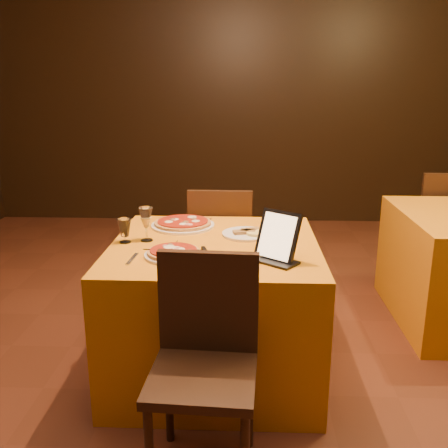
{
  "coord_description": "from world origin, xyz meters",
  "views": [
    {
      "loc": [
        -0.06,
        -2.29,
        1.57
      ],
      "look_at": [
        -0.17,
        0.23,
        0.86
      ],
      "focal_mm": 40.0,
      "sensor_mm": 36.0,
      "label": 1
    }
  ],
  "objects_px": {
    "pizza_near": "(174,253)",
    "wine_glass": "(146,224)",
    "water_glass": "(125,231)",
    "chair_main_near": "(203,376)",
    "chair_side_far": "(438,224)",
    "pizza_far": "(183,224)",
    "tablet": "(278,236)",
    "chair_main_far": "(222,249)",
    "main_table": "(215,307)"
  },
  "relations": [
    {
      "from": "chair_side_far",
      "to": "pizza_far",
      "type": "distance_m",
      "value": 2.31
    },
    {
      "from": "chair_main_far",
      "to": "chair_side_far",
      "type": "bearing_deg",
      "value": -156.92
    },
    {
      "from": "chair_main_far",
      "to": "chair_main_near",
      "type": "bearing_deg",
      "value": 91.03
    },
    {
      "from": "main_table",
      "to": "chair_side_far",
      "type": "relative_size",
      "value": 1.21
    },
    {
      "from": "chair_main_near",
      "to": "chair_main_far",
      "type": "height_order",
      "value": "same"
    },
    {
      "from": "pizza_near",
      "to": "water_glass",
      "type": "height_order",
      "value": "water_glass"
    },
    {
      "from": "pizza_near",
      "to": "wine_glass",
      "type": "relative_size",
      "value": 1.52
    },
    {
      "from": "pizza_far",
      "to": "wine_glass",
      "type": "bearing_deg",
      "value": -118.85
    },
    {
      "from": "chair_main_near",
      "to": "wine_glass",
      "type": "distance_m",
      "value": 0.99
    },
    {
      "from": "wine_glass",
      "to": "chair_main_far",
      "type": "bearing_deg",
      "value": 64.15
    },
    {
      "from": "main_table",
      "to": "tablet",
      "type": "height_order",
      "value": "tablet"
    },
    {
      "from": "chair_main_near",
      "to": "wine_glass",
      "type": "xyz_separation_m",
      "value": [
        -0.37,
        0.83,
        0.39
      ]
    },
    {
      "from": "wine_glass",
      "to": "tablet",
      "type": "distance_m",
      "value": 0.74
    },
    {
      "from": "main_table",
      "to": "chair_main_near",
      "type": "distance_m",
      "value": 0.81
    },
    {
      "from": "tablet",
      "to": "pizza_far",
      "type": "bearing_deg",
      "value": 170.79
    },
    {
      "from": "chair_main_far",
      "to": "water_glass",
      "type": "xyz_separation_m",
      "value": [
        -0.48,
        -0.8,
        0.36
      ]
    },
    {
      "from": "main_table",
      "to": "chair_main_far",
      "type": "xyz_separation_m",
      "value": [
        0.0,
        0.78,
        0.08
      ]
    },
    {
      "from": "chair_main_near",
      "to": "pizza_far",
      "type": "distance_m",
      "value": 1.18
    },
    {
      "from": "chair_side_far",
      "to": "tablet",
      "type": "bearing_deg",
      "value": 54.36
    },
    {
      "from": "main_table",
      "to": "wine_glass",
      "type": "height_order",
      "value": "wine_glass"
    },
    {
      "from": "water_glass",
      "to": "tablet",
      "type": "relative_size",
      "value": 0.53
    },
    {
      "from": "pizza_far",
      "to": "tablet",
      "type": "height_order",
      "value": "tablet"
    },
    {
      "from": "main_table",
      "to": "chair_side_far",
      "type": "bearing_deg",
      "value": 40.4
    },
    {
      "from": "chair_main_near",
      "to": "water_glass",
      "type": "distance_m",
      "value": 0.99
    },
    {
      "from": "wine_glass",
      "to": "water_glass",
      "type": "bearing_deg",
      "value": -162.36
    },
    {
      "from": "pizza_far",
      "to": "water_glass",
      "type": "bearing_deg",
      "value": -129.68
    },
    {
      "from": "pizza_far",
      "to": "water_glass",
      "type": "relative_size",
      "value": 2.9
    },
    {
      "from": "chair_side_far",
      "to": "tablet",
      "type": "xyz_separation_m",
      "value": [
        -1.44,
        -1.75,
        0.41
      ]
    },
    {
      "from": "main_table",
      "to": "tablet",
      "type": "distance_m",
      "value": 0.64
    },
    {
      "from": "pizza_near",
      "to": "wine_glass",
      "type": "distance_m",
      "value": 0.31
    },
    {
      "from": "pizza_far",
      "to": "chair_main_near",
      "type": "bearing_deg",
      "value": -79.36
    },
    {
      "from": "chair_main_near",
      "to": "wine_glass",
      "type": "relative_size",
      "value": 4.79
    },
    {
      "from": "chair_side_far",
      "to": "wine_glass",
      "type": "relative_size",
      "value": 4.79
    },
    {
      "from": "main_table",
      "to": "chair_main_near",
      "type": "relative_size",
      "value": 1.21
    },
    {
      "from": "wine_glass",
      "to": "water_glass",
      "type": "xyz_separation_m",
      "value": [
        -0.11,
        -0.04,
        -0.03
      ]
    },
    {
      "from": "pizza_near",
      "to": "pizza_far",
      "type": "bearing_deg",
      "value": 92.14
    },
    {
      "from": "pizza_near",
      "to": "pizza_far",
      "type": "xyz_separation_m",
      "value": [
        -0.02,
        0.54,
        0.0
      ]
    },
    {
      "from": "wine_glass",
      "to": "water_glass",
      "type": "distance_m",
      "value": 0.12
    },
    {
      "from": "water_glass",
      "to": "tablet",
      "type": "distance_m",
      "value": 0.83
    },
    {
      "from": "chair_main_far",
      "to": "pizza_near",
      "type": "relative_size",
      "value": 3.16
    },
    {
      "from": "water_glass",
      "to": "chair_side_far",
      "type": "bearing_deg",
      "value": 34.05
    },
    {
      "from": "main_table",
      "to": "wine_glass",
      "type": "distance_m",
      "value": 0.6
    },
    {
      "from": "pizza_near",
      "to": "water_glass",
      "type": "distance_m",
      "value": 0.36
    },
    {
      "from": "wine_glass",
      "to": "tablet",
      "type": "relative_size",
      "value": 0.78
    },
    {
      "from": "main_table",
      "to": "water_glass",
      "type": "height_order",
      "value": "water_glass"
    },
    {
      "from": "main_table",
      "to": "chair_main_far",
      "type": "distance_m",
      "value": 0.79
    },
    {
      "from": "chair_main_far",
      "to": "pizza_near",
      "type": "xyz_separation_m",
      "value": [
        -0.19,
        -1.01,
        0.31
      ]
    },
    {
      "from": "chair_main_near",
      "to": "tablet",
      "type": "height_order",
      "value": "tablet"
    },
    {
      "from": "pizza_near",
      "to": "water_glass",
      "type": "xyz_separation_m",
      "value": [
        -0.29,
        0.21,
        0.05
      ]
    },
    {
      "from": "chair_main_near",
      "to": "main_table",
      "type": "bearing_deg",
      "value": 93.22
    }
  ]
}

